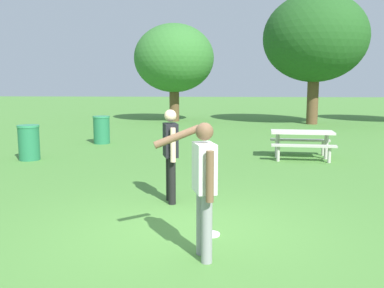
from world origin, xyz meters
TOP-DOWN VIEW (x-y plane):
  - ground_plane at (0.00, 0.00)m, footprint 120.00×120.00m
  - person_thrower at (-0.36, 1.46)m, footprint 0.32×0.59m
  - person_catcher at (0.33, -0.92)m, footprint 0.78×0.59m
  - frisbee at (0.40, -0.13)m, footprint 0.25×0.25m
  - picnic_table_near at (2.73, 6.13)m, footprint 1.81×1.56m
  - trash_can_beside_table at (-4.76, 5.31)m, footprint 0.59×0.59m
  - trash_can_further_along at (-3.69, 8.60)m, footprint 0.59×0.59m
  - tree_tall_left at (-2.20, 17.51)m, footprint 4.33×4.33m
  - tree_broad_center at (5.06, 16.40)m, footprint 5.19×5.19m

SIDE VIEW (x-z plane):
  - ground_plane at x=0.00m, z-range 0.00..0.00m
  - frisbee at x=0.40m, z-range 0.00..0.03m
  - trash_can_beside_table at x=-4.76m, z-range 0.00..0.96m
  - trash_can_further_along at x=-3.69m, z-range 0.00..0.96m
  - picnic_table_near at x=2.73m, z-range 0.18..0.95m
  - person_thrower at x=-0.36m, z-range 0.12..1.76m
  - person_catcher at x=0.33m, z-range 0.14..1.78m
  - tree_tall_left at x=-2.20m, z-range 0.78..6.05m
  - tree_broad_center at x=5.06m, z-range 1.05..7.60m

